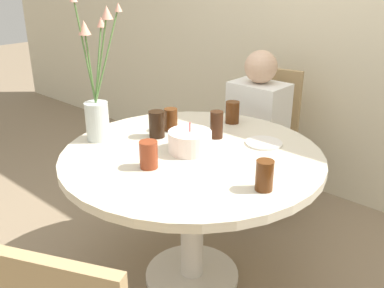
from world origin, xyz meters
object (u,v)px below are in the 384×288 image
at_px(birthday_cake, 190,141).
at_px(side_plate, 264,143).
at_px(drink_glass_3, 232,112).
at_px(drink_glass_4, 171,120).
at_px(person_woman, 256,139).
at_px(drink_glass_1, 217,125).
at_px(chair_far_back, 266,130).
at_px(drink_glass_2, 264,175).
at_px(drink_glass_0, 157,124).
at_px(drink_glass_5, 149,155).
at_px(flower_vase, 97,100).

bearing_deg(birthday_cake, side_plate, 55.80).
distance_m(drink_glass_3, drink_glass_4, 0.36).
relative_size(drink_glass_3, person_woman, 0.11).
bearing_deg(drink_glass_3, side_plate, -25.84).
relative_size(drink_glass_1, person_woman, 0.13).
bearing_deg(chair_far_back, drink_glass_2, -70.12).
xyz_separation_m(drink_glass_0, drink_glass_3, (0.16, 0.43, -0.01)).
xyz_separation_m(chair_far_back, drink_glass_5, (0.18, -1.22, 0.27)).
distance_m(birthday_cake, drink_glass_2, 0.47).
distance_m(drink_glass_3, drink_glass_5, 0.71).
bearing_deg(drink_glass_3, person_woman, 100.02).
relative_size(birthday_cake, drink_glass_2, 1.67).
height_order(birthday_cake, drink_glass_2, birthday_cake).
bearing_deg(flower_vase, drink_glass_1, 43.12).
bearing_deg(drink_glass_3, drink_glass_1, -72.00).
xyz_separation_m(flower_vase, drink_glass_0, (0.20, 0.21, -0.13)).
xyz_separation_m(chair_far_back, drink_glass_0, (-0.06, -0.95, 0.28)).
bearing_deg(drink_glass_5, drink_glass_1, 90.62).
height_order(flower_vase, drink_glass_0, flower_vase).
relative_size(drink_glass_0, drink_glass_1, 0.98).
bearing_deg(drink_glass_4, person_woman, 81.33).
bearing_deg(person_woman, drink_glass_4, -98.67).
height_order(side_plate, drink_glass_3, drink_glass_3).
height_order(birthday_cake, drink_glass_1, birthday_cake).
bearing_deg(drink_glass_5, drink_glass_2, 18.42).
bearing_deg(drink_glass_1, person_woman, 103.23).
relative_size(drink_glass_1, drink_glass_2, 1.14).
relative_size(chair_far_back, drink_glass_2, 7.48).
bearing_deg(drink_glass_4, side_plate, 19.51).
bearing_deg(chair_far_back, side_plate, -70.74).
height_order(side_plate, drink_glass_1, drink_glass_1).
relative_size(flower_vase, drink_glass_5, 5.83).
bearing_deg(chair_far_back, birthday_cake, -90.75).
bearing_deg(chair_far_back, drink_glass_5, -93.59).
distance_m(drink_glass_1, drink_glass_5, 0.47).
xyz_separation_m(birthday_cake, drink_glass_3, (-0.10, 0.46, 0.01)).
bearing_deg(birthday_cake, drink_glass_2, -10.64).
height_order(flower_vase, person_woman, flower_vase).
bearing_deg(drink_glass_2, side_plate, 122.79).
xyz_separation_m(drink_glass_2, drink_glass_4, (-0.73, 0.23, -0.00)).
height_order(birthday_cake, drink_glass_3, birthday_cake).
distance_m(side_plate, drink_glass_3, 0.34).
relative_size(drink_glass_3, drink_glass_4, 1.01).
height_order(drink_glass_0, drink_glass_4, drink_glass_0).
xyz_separation_m(drink_glass_1, drink_glass_3, (-0.08, 0.24, -0.01)).
bearing_deg(drink_glass_4, drink_glass_3, 62.10).
xyz_separation_m(side_plate, drink_glass_0, (-0.46, -0.28, 0.06)).
distance_m(drink_glass_1, person_woman, 0.68).
relative_size(drink_glass_2, person_woman, 0.11).
bearing_deg(side_plate, drink_glass_1, -159.11).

